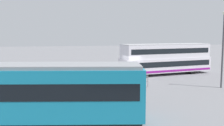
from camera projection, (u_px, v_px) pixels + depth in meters
ground_plane at (130, 78)px, 28.68m from camera, size 160.00×160.00×0.00m
double_decker_bus at (166, 59)px, 31.39m from camera, size 11.98×4.57×3.75m
tram_yellow at (7, 92)px, 14.35m from camera, size 15.48×5.57×3.27m
pedestrian_near_railing at (107, 80)px, 21.81m from camera, size 0.45×0.45×1.74m
pedestrian_railing at (108, 82)px, 22.61m from camera, size 7.90×0.86×1.08m
info_sign at (53, 73)px, 20.66m from camera, size 1.27×0.15×2.60m
street_lamp at (223, 44)px, 23.19m from camera, size 0.36×0.36×6.99m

